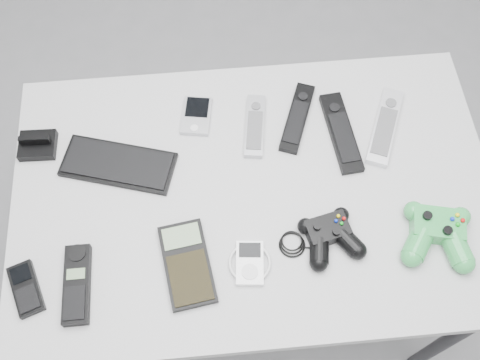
{
  "coord_description": "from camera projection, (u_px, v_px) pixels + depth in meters",
  "views": [
    {
      "loc": [
        -0.14,
        -0.55,
        1.87
      ],
      "look_at": [
        -0.09,
        0.02,
        0.75
      ],
      "focal_mm": 42.0,
      "sensor_mm": 36.0,
      "label": 1
    }
  ],
  "objects": [
    {
      "name": "remote_silver_a",
      "position": [
        255.0,
        126.0,
        1.34
      ],
      "size": [
        0.07,
        0.18,
        0.02
      ],
      "primitive_type": "cube",
      "rotation": [
        0.0,
        0.0,
        -0.15
      ],
      "color": "#A4A5AB",
      "rests_on": "desk"
    },
    {
      "name": "mp3_player",
      "position": [
        250.0,
        263.0,
        1.18
      ],
      "size": [
        0.1,
        0.1,
        0.02
      ],
      "primitive_type": "cube",
      "rotation": [
        0.0,
        0.0,
        -0.1
      ],
      "color": "white",
      "rests_on": "desk"
    },
    {
      "name": "remote_silver_b",
      "position": [
        385.0,
        126.0,
        1.34
      ],
      "size": [
        0.13,
        0.22,
        0.02
      ],
      "primitive_type": "cube",
      "rotation": [
        0.0,
        0.0,
        -0.4
      ],
      "color": "silver",
      "rests_on": "desk"
    },
    {
      "name": "controller_black",
      "position": [
        330.0,
        235.0,
        1.2
      ],
      "size": [
        0.24,
        0.18,
        0.04
      ],
      "primitive_type": null,
      "rotation": [
        0.0,
        0.0,
        0.22
      ],
      "color": "black",
      "rests_on": "desk"
    },
    {
      "name": "remote_black_a",
      "position": [
        297.0,
        117.0,
        1.35
      ],
      "size": [
        0.11,
        0.2,
        0.02
      ],
      "primitive_type": "cube",
      "rotation": [
        0.0,
        0.0,
        -0.37
      ],
      "color": "black",
      "rests_on": "desk"
    },
    {
      "name": "dock_bracket",
      "position": [
        36.0,
        143.0,
        1.3
      ],
      "size": [
        0.09,
        0.08,
        0.05
      ],
      "primitive_type": "cube",
      "rotation": [
        0.0,
        0.0,
        -0.03
      ],
      "color": "black",
      "rests_on": "desk"
    },
    {
      "name": "pda_keyboard",
      "position": [
        118.0,
        164.0,
        1.29
      ],
      "size": [
        0.28,
        0.18,
        0.02
      ],
      "primitive_type": "cube",
      "rotation": [
        0.0,
        0.0,
        -0.29
      ],
      "color": "black",
      "rests_on": "desk"
    },
    {
      "name": "calculator",
      "position": [
        187.0,
        264.0,
        1.18
      ],
      "size": [
        0.12,
        0.2,
        0.02
      ],
      "primitive_type": "cube",
      "rotation": [
        0.0,
        0.0,
        0.14
      ],
      "color": "black",
      "rests_on": "desk"
    },
    {
      "name": "mobile_phone",
      "position": [
        26.0,
        289.0,
        1.16
      ],
      "size": [
        0.09,
        0.12,
        0.02
      ],
      "primitive_type": "cube",
      "rotation": [
        0.0,
        0.0,
        0.34
      ],
      "color": "black",
      "rests_on": "desk"
    },
    {
      "name": "controller_green",
      "position": [
        438.0,
        232.0,
        1.2
      ],
      "size": [
        0.19,
        0.2,
        0.05
      ],
      "primitive_type": null,
      "rotation": [
        0.0,
        0.0,
        -0.23
      ],
      "color": "#227F31",
      "rests_on": "desk"
    },
    {
      "name": "remote_black_b",
      "position": [
        341.0,
        132.0,
        1.33
      ],
      "size": [
        0.07,
        0.22,
        0.02
      ],
      "primitive_type": "cube",
      "rotation": [
        0.0,
        0.0,
        0.09
      ],
      "color": "black",
      "rests_on": "desk"
    },
    {
      "name": "cordless_handset",
      "position": [
        77.0,
        284.0,
        1.16
      ],
      "size": [
        0.05,
        0.17,
        0.03
      ],
      "primitive_type": "cube",
      "rotation": [
        0.0,
        0.0,
        -0.0
      ],
      "color": "black",
      "rests_on": "desk"
    },
    {
      "name": "desk",
      "position": [
        253.0,
        202.0,
        1.33
      ],
      "size": [
        1.09,
        0.7,
        0.73
      ],
      "color": "#A7A8AA",
      "rests_on": "floor"
    },
    {
      "name": "floor",
      "position": [
        266.0,
        285.0,
        1.92
      ],
      "size": [
        3.5,
        3.5,
        0.0
      ],
      "primitive_type": "plane",
      "color": "slate",
      "rests_on": "ground"
    },
    {
      "name": "pda",
      "position": [
        196.0,
        116.0,
        1.36
      ],
      "size": [
        0.08,
        0.12,
        0.02
      ],
      "primitive_type": "cube",
      "rotation": [
        0.0,
        0.0,
        -0.17
      ],
      "color": "#A4A5AB",
      "rests_on": "desk"
    }
  ]
}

